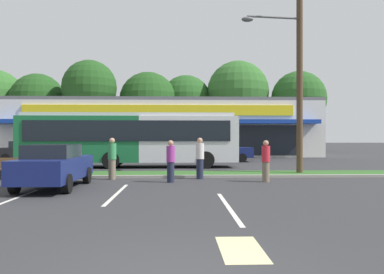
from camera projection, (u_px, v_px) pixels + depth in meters
grass_median at (178, 174)px, 19.12m from camera, size 56.00×2.20×0.12m
curb_lip at (178, 176)px, 17.90m from camera, size 56.00×0.24×0.12m
parking_stripe_0 at (7, 201)px, 11.33m from camera, size 0.12×4.80×0.01m
parking_stripe_1 at (117, 194)px, 12.90m from camera, size 0.12×4.80×0.01m
parking_stripe_2 at (228, 207)px, 10.47m from camera, size 0.12×4.80×0.01m
lot_arrow at (241, 249)px, 6.53m from camera, size 0.70×1.60×0.01m
storefront_building at (161, 128)px, 40.24m from camera, size 29.67×11.74×5.40m
tree_left at (38, 101)px, 49.35m from camera, size 6.71×6.71×9.65m
tree_mid_left at (90, 87)px, 47.42m from camera, size 6.45×6.45×10.94m
tree_mid at (148, 101)px, 49.60m from camera, size 7.13×7.13×9.88m
tree_mid_right at (186, 101)px, 51.58m from camera, size 6.62×6.62×9.79m
tree_right at (238, 92)px, 50.51m from camera, size 7.76×7.76×11.43m
tree_far_right at (299, 99)px, 49.41m from camera, size 6.75×6.75×9.96m
utility_pole at (297, 59)px, 19.21m from camera, size 3.07×2.40×10.45m
city_bus at (130, 138)px, 24.10m from camera, size 12.92×2.80×3.25m
bus_stop_bench at (12, 168)px, 17.01m from camera, size 1.60×0.45×0.95m
car_0 at (222, 151)px, 29.74m from camera, size 4.39×1.99×1.54m
car_2 at (54, 166)px, 14.26m from camera, size 1.89×4.56×1.56m
car_3 at (29, 151)px, 29.50m from camera, size 4.45×1.91×1.52m
pedestrian_near_bench at (266, 161)px, 16.27m from camera, size 0.34×0.34×1.69m
pedestrian_by_pole at (171, 161)px, 16.13m from camera, size 0.34×0.34×1.70m
pedestrian_mid at (200, 158)px, 17.44m from camera, size 0.36×0.36×1.79m
pedestrian_far at (112, 159)px, 17.22m from camera, size 0.36×0.36×1.79m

